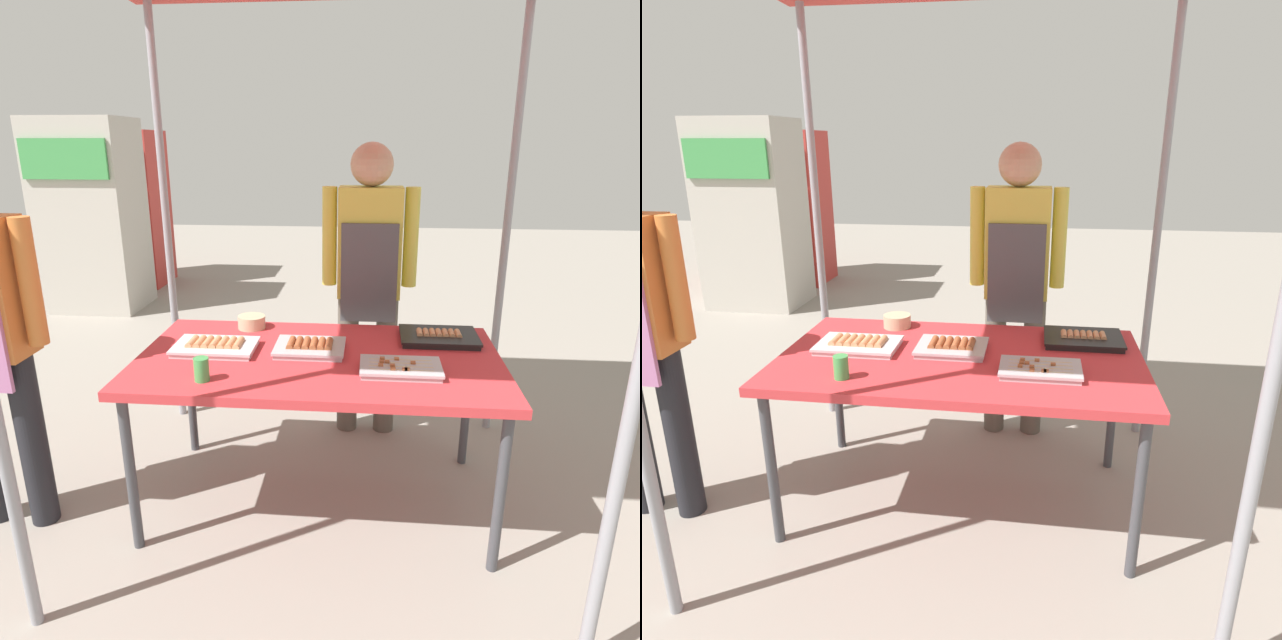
{
  "view_description": "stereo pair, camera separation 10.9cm",
  "coord_description": "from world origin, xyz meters",
  "views": [
    {
      "loc": [
        0.21,
        -2.23,
        1.65
      ],
      "look_at": [
        0.0,
        0.05,
        0.9
      ],
      "focal_mm": 30.52,
      "sensor_mm": 36.0,
      "label": 1
    },
    {
      "loc": [
        0.31,
        -2.22,
        1.65
      ],
      "look_at": [
        0.0,
        0.05,
        0.9
      ],
      "focal_mm": 30.52,
      "sensor_mm": 36.0,
      "label": 2
    }
  ],
  "objects": [
    {
      "name": "tray_grilled_sausages",
      "position": [
        -0.47,
        0.02,
        0.77
      ],
      "size": [
        0.37,
        0.24,
        0.05
      ],
      "color": "silver",
      "rests_on": "stall_table"
    },
    {
      "name": "stall_table",
      "position": [
        0.0,
        0.0,
        0.7
      ],
      "size": [
        1.6,
        0.9,
        0.75
      ],
      "color": "#C63338",
      "rests_on": "ground"
    },
    {
      "name": "tray_spring_rolls",
      "position": [
        -0.05,
        0.05,
        0.77
      ],
      "size": [
        0.31,
        0.25,
        0.05
      ],
      "color": "#ADADB2",
      "rests_on": "stall_table"
    },
    {
      "name": "vendor_woman",
      "position": [
        0.21,
        0.71,
        0.98
      ],
      "size": [
        0.52,
        0.23,
        1.65
      ],
      "rotation": [
        0.0,
        0.0,
        3.14
      ],
      "color": "#595147",
      "rests_on": "ground"
    },
    {
      "name": "tray_meat_skewers",
      "position": [
        0.35,
        -0.15,
        0.77
      ],
      "size": [
        0.33,
        0.21,
        0.04
      ],
      "color": "#ADADB2",
      "rests_on": "stall_table"
    },
    {
      "name": "neighbor_stall_right",
      "position": [
        -2.73,
        4.09,
        0.9
      ],
      "size": [
        0.97,
        0.71,
        1.79
      ],
      "color": "#BF3833",
      "rests_on": "ground"
    },
    {
      "name": "neighbor_stall_left",
      "position": [
        -2.59,
        3.06,
        0.95
      ],
      "size": [
        0.91,
        0.75,
        1.89
      ],
      "color": "#B7B2A8",
      "rests_on": "ground"
    },
    {
      "name": "condiment_bowl",
      "position": [
        -0.38,
        0.35,
        0.78
      ],
      "size": [
        0.14,
        0.14,
        0.06
      ],
      "primitive_type": "cylinder",
      "color": "#BFB28C",
      "rests_on": "stall_table"
    },
    {
      "name": "drink_cup_near_edge",
      "position": [
        -0.44,
        -0.31,
        0.8
      ],
      "size": [
        0.06,
        0.06,
        0.1
      ],
      "primitive_type": "cylinder",
      "color": "#3F994C",
      "rests_on": "stall_table"
    },
    {
      "name": "ground_plane",
      "position": [
        0.0,
        0.0,
        0.0
      ],
      "size": [
        18.0,
        18.0,
        0.0
      ],
      "primitive_type": "plane",
      "color": "gray"
    },
    {
      "name": "tray_pork_links",
      "position": [
        0.55,
        0.25,
        0.77
      ],
      "size": [
        0.37,
        0.27,
        0.05
      ],
      "color": "black",
      "rests_on": "stall_table"
    }
  ]
}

